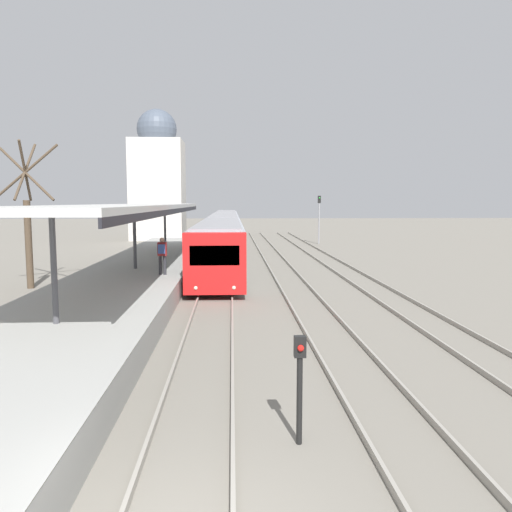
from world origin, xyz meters
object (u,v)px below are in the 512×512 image
Objects in this scene: person_on_platform at (162,253)px; signal_post_near at (300,378)px; train_near at (224,229)px; signal_mast_far at (319,213)px.

signal_post_near is at bearing -73.30° from person_on_platform.
signal_mast_far is (9.25, 2.84, 1.34)m from train_near.
person_on_platform is 28.84m from signal_mast_far.
train_near is (2.38, 23.52, -0.22)m from person_on_platform.
train_near is at bearing -162.93° from signal_mast_far.
signal_post_near is at bearing -87.19° from train_near.
person_on_platform is at bearing -95.78° from train_near.
train_near reaches higher than signal_post_near.
person_on_platform is at bearing -113.81° from signal_mast_far.
person_on_platform is 0.35× the size of signal_mast_far.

